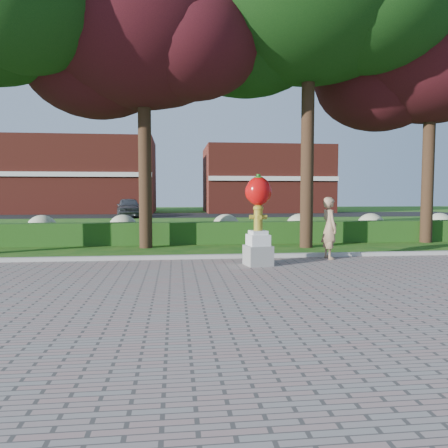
# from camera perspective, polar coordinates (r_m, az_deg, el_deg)

# --- Properties ---
(ground) EXTENTS (100.00, 100.00, 0.00)m
(ground) POSITION_cam_1_polar(r_m,az_deg,el_deg) (9.33, -0.15, -7.50)
(ground) COLOR #1B5615
(ground) RESTS_ON ground
(walkway) EXTENTS (40.00, 14.00, 0.04)m
(walkway) POSITION_cam_1_polar(r_m,az_deg,el_deg) (5.50, 4.56, -15.59)
(walkway) COLOR gray
(walkway) RESTS_ON ground
(curb) EXTENTS (40.00, 0.18, 0.15)m
(curb) POSITION_cam_1_polar(r_m,az_deg,el_deg) (12.26, -1.68, -4.36)
(curb) COLOR #ADADA5
(curb) RESTS_ON ground
(lawn_hedge) EXTENTS (24.00, 0.70, 0.80)m
(lawn_hedge) POSITION_cam_1_polar(r_m,az_deg,el_deg) (16.18, -2.85, -1.16)
(lawn_hedge) COLOR #1E4513
(lawn_hedge) RESTS_ON ground
(hydrangea_row) EXTENTS (20.10, 1.10, 0.99)m
(hydrangea_row) POSITION_cam_1_polar(r_m,az_deg,el_deg) (17.21, -1.16, -0.34)
(hydrangea_row) COLOR #B1B087
(hydrangea_row) RESTS_ON ground
(street) EXTENTS (50.00, 8.00, 0.02)m
(street) POSITION_cam_1_polar(r_m,az_deg,el_deg) (37.14, -4.86, 1.17)
(street) COLOR black
(street) RESTS_ON ground
(building_left) EXTENTS (14.00, 8.00, 7.00)m
(building_left) POSITION_cam_1_polar(r_m,az_deg,el_deg) (44.05, -18.29, 5.97)
(building_left) COLOR maroon
(building_left) RESTS_ON ground
(building_right) EXTENTS (12.00, 8.00, 6.40)m
(building_right) POSITION_cam_1_polar(r_m,az_deg,el_deg) (44.03, 5.42, 5.76)
(building_right) COLOR maroon
(building_right) RESTS_ON ground
(tree_mid_left) EXTENTS (8.25, 7.04, 10.69)m
(tree_mid_left) POSITION_cam_1_polar(r_m,az_deg,el_deg) (16.15, -10.87, 23.63)
(tree_mid_left) COLOR black
(tree_mid_left) RESTS_ON ground
(tree_far_right) EXTENTS (7.88, 6.72, 10.21)m
(tree_far_right) POSITION_cam_1_polar(r_m,az_deg,el_deg) (18.96, 25.10, 19.27)
(tree_far_right) COLOR black
(tree_far_right) RESTS_ON ground
(hydrant_sculpture) EXTENTS (0.72, 0.72, 2.30)m
(hydrant_sculpture) POSITION_cam_1_polar(r_m,az_deg,el_deg) (11.03, 4.49, 0.88)
(hydrant_sculpture) COLOR gray
(hydrant_sculpture) RESTS_ON walkway
(woman) EXTENTS (0.46, 0.66, 1.72)m
(woman) POSITION_cam_1_polar(r_m,az_deg,el_deg) (12.47, 13.60, -0.51)
(woman) COLOR #A5815E
(woman) RESTS_ON walkway
(parked_car) EXTENTS (2.38, 4.66, 1.52)m
(parked_car) POSITION_cam_1_polar(r_m,az_deg,el_deg) (34.72, -12.35, 2.16)
(parked_car) COLOR #404248
(parked_car) RESTS_ON street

